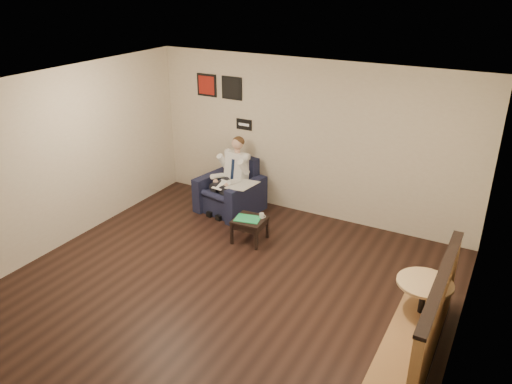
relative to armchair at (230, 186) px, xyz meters
The scene contains 19 objects.
ground 2.74m from the armchair, 62.00° to the right, with size 6.00×6.00×0.00m, color black.
wall_back 1.68m from the armchair, 26.00° to the left, with size 6.00×0.02×2.80m, color beige.
wall_front 5.61m from the armchair, 76.75° to the right, with size 6.00×0.02×2.80m, color beige.
wall_left 3.09m from the armchair, 126.04° to the right, with size 0.02×6.00×2.80m, color beige.
wall_right 4.97m from the armchair, 29.17° to the right, with size 0.02×6.00×2.80m, color beige.
ceiling 3.56m from the armchair, 62.00° to the right, with size 6.00×6.00×0.02m, color white.
seating_sign 1.19m from the armchair, 93.14° to the left, with size 0.32×0.02×0.20m, color black.
art_print_left 1.96m from the armchair, 144.11° to the left, with size 0.42×0.03×0.42m, color maroon.
art_print_right 1.80m from the armchair, 115.16° to the left, with size 0.42×0.03×0.42m, color black.
armchair is the anchor object (origin of this frame).
seated_man 0.22m from the armchair, 100.07° to the right, with size 0.63×0.94×1.31m, color silver, non-canonical shape.
lap_papers 0.25m from the armchair, 100.07° to the right, with size 0.22×0.31×0.01m, color white.
newspaper 0.45m from the armchair, 24.63° to the right, with size 0.42×0.52×0.01m, color silver.
side_table 1.26m from the armchair, 43.09° to the right, with size 0.50×0.50×0.41m, color black.
green_folder 1.22m from the armchair, 44.59° to the right, with size 0.41×0.29×0.01m, color #25BB66.
coffee_mug 1.27m from the armchair, 34.41° to the right, with size 0.07×0.07×0.09m, color white.
smartphone 1.16m from the armchair, 36.58° to the right, with size 0.13×0.06×0.01m, color black.
banquette 4.49m from the armchair, 30.73° to the right, with size 0.53×2.22×1.14m, color olive.
cafe_table 4.32m from the armchair, 26.78° to the right, with size 0.65×0.65×0.81m, color tan.
Camera 1 is at (3.21, -4.76, 4.09)m, focal length 35.00 mm.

